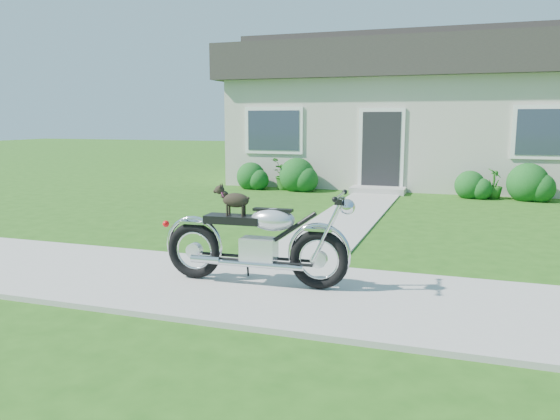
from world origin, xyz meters
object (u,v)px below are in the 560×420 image
(motorcycle_with_dog, at_px, (258,241))
(potted_plant_left, at_px, (285,174))
(house, at_px, (446,111))
(potted_plant_right, at_px, (494,184))

(motorcycle_with_dog, bearing_deg, potted_plant_left, 103.82)
(potted_plant_left, bearing_deg, house, 40.55)
(house, xyz_separation_m, potted_plant_right, (1.31, -3.44, -1.79))
(motorcycle_with_dog, bearing_deg, potted_plant_right, 68.87)
(potted_plant_right, xyz_separation_m, motorcycle_with_dog, (-2.89, -8.46, 0.17))
(potted_plant_left, bearing_deg, potted_plant_right, 0.00)
(potted_plant_right, bearing_deg, house, 110.75)
(house, xyz_separation_m, motorcycle_with_dog, (-1.59, -11.91, -1.62))
(potted_plant_right, height_order, motorcycle_with_dog, motorcycle_with_dog)
(potted_plant_left, distance_m, motorcycle_with_dog, 8.81)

